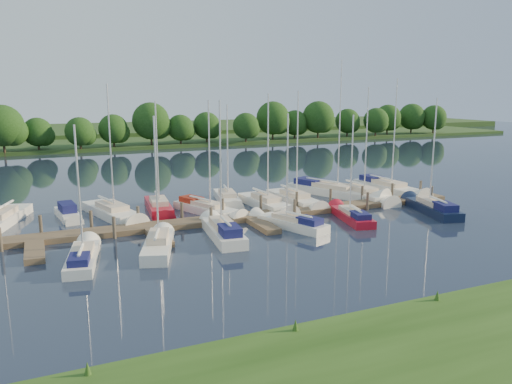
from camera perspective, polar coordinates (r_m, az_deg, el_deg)
name	(u,v)px	position (r m, az deg, el deg)	size (l,w,h in m)	color
ground	(294,247)	(33.84, 4.36, -6.23)	(260.00, 260.00, 0.00)	#1B2436
near_bank	(489,357)	(22.06, 25.11, -16.74)	(90.00, 10.00, 0.50)	#224313
dock	(251,219)	(40.13, -0.53, -3.06)	(40.00, 6.00, 0.40)	brown
mooring_pilings	(246,211)	(41.03, -1.15, -2.16)	(38.24, 2.84, 2.00)	#473D33
far_shore	(120,141)	(105.01, -15.24, 5.64)	(180.00, 30.00, 0.60)	#23471B
distant_hill	(105,130)	(129.68, -16.92, 6.77)	(220.00, 40.00, 1.40)	#334920
treeline	(147,126)	(92.33, -12.40, 7.37)	(144.15, 9.71, 8.12)	#38281C
sailboat_n_0	(0,221)	(43.79, -27.20, -3.01)	(4.37, 8.97, 11.41)	white
motorboat	(68,214)	(43.71, -20.68, -2.42)	(1.95, 5.01, 1.58)	white
sailboat_n_2	(113,214)	(43.04, -16.03, -2.41)	(4.07, 8.89, 11.27)	white
sailboat_n_3	(159,208)	(44.00, -11.02, -1.86)	(2.45, 7.69, 9.89)	#AB0F20
sailboat_n_4	(207,210)	(42.81, -5.58, -2.03)	(4.25, 7.67, 9.90)	white
sailboat_n_5	(228,200)	(46.82, -3.26, -0.87)	(2.89, 7.42, 9.46)	white
sailboat_n_6	(266,205)	(44.57, 1.18, -1.47)	(2.42, 8.20, 10.52)	white
sailboat_n_7	(295,201)	(46.40, 4.48, -0.99)	(2.26, 8.36, 10.71)	white
sailboat_n_8	(334,192)	(50.66, 8.86, 0.02)	(6.11, 10.67, 13.66)	white
sailboat_n_9	(362,196)	(49.51, 12.03, -0.41)	(2.22, 8.63, 11.12)	white
sailboat_n_10	(388,188)	(53.55, 14.88, 0.39)	(2.83, 9.48, 11.94)	white
sailboat_s_0	(83,258)	(32.37, -19.18, -7.12)	(2.63, 6.86, 8.67)	white
sailboat_s_1	(159,247)	(33.39, -11.08, -6.15)	(3.39, 6.98, 9.22)	white
sailboat_s_2	(223,233)	(35.78, -3.81, -4.66)	(2.54, 7.82, 10.12)	white
sailboat_s_3	(290,224)	(38.29, 3.96, -3.62)	(3.73, 6.92, 9.00)	white
sailboat_s_4	(351,216)	(41.18, 10.84, -2.73)	(2.87, 6.92, 8.77)	#AB0F20
sailboat_s_5	(432,209)	(45.43, 19.46, -1.82)	(3.43, 7.91, 10.14)	#0F1934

